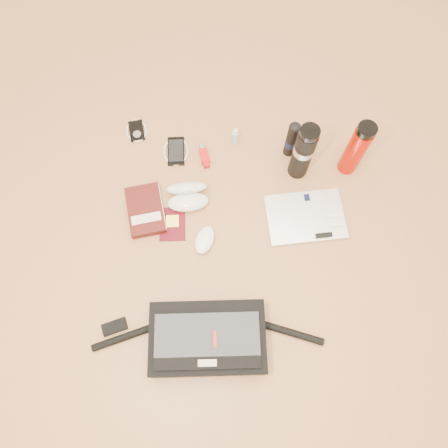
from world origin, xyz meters
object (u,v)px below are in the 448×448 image
object	(u,v)px
messenger_bag	(207,339)
thermos_black	(303,152)
book	(146,210)
laptop	(306,217)
thermos_red	(356,149)

from	to	relation	value
messenger_bag	thermos_black	size ratio (longest dim) A/B	2.69
messenger_bag	book	world-z (taller)	messenger_bag
laptop	thermos_red	distance (m)	0.32
thermos_red	thermos_black	bearing A→B (deg)	-165.20
messenger_bag	laptop	distance (m)	0.60
laptop	thermos_red	world-z (taller)	thermos_red
laptop	book	xyz separation A→B (m)	(-0.62, -0.08, 0.01)
book	thermos_red	xyz separation A→B (m)	(0.76, 0.33, 0.12)
laptop	thermos_black	bearing A→B (deg)	89.31
book	thermos_black	distance (m)	0.64
book	thermos_black	xyz separation A→B (m)	(0.56, 0.28, 0.13)
thermos_black	thermos_red	bearing A→B (deg)	14.80
thermos_black	thermos_red	world-z (taller)	thermos_black
messenger_bag	thermos_black	distance (m)	0.77
messenger_bag	thermos_red	xyz separation A→B (m)	(0.43, 0.77, 0.09)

